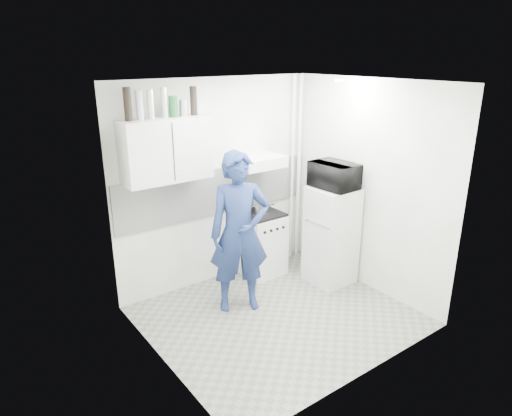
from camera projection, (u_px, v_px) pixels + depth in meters
floor at (278, 316)px, 5.23m from camera, size 2.80×2.80×0.00m
ceiling at (282, 82)px, 4.39m from camera, size 2.80×2.80×0.00m
wall_back at (217, 183)px, 5.76m from camera, size 2.80×0.00×2.80m
wall_left at (157, 240)px, 4.03m from camera, size 0.00×2.60×2.60m
wall_right at (368, 187)px, 5.60m from camera, size 0.00×2.60×2.60m
person at (239, 233)px, 5.15m from camera, size 0.81×0.69×1.88m
stove at (261, 244)px, 6.15m from camera, size 0.52×0.52×0.84m
fridge at (331, 235)px, 5.86m from camera, size 0.53×0.53×1.28m
stove_top at (262, 214)px, 6.01m from camera, size 0.50×0.50×0.03m
saucepan at (261, 209)px, 5.98m from camera, size 0.17×0.17×0.10m
microwave at (335, 175)px, 5.60m from camera, size 0.60×0.42×0.32m
bottle_a at (128, 104)px, 4.64m from camera, size 0.08×0.08×0.34m
bottle_b at (139, 105)px, 4.72m from camera, size 0.08×0.08×0.30m
bottle_c at (151, 104)px, 4.78m from camera, size 0.07×0.07×0.30m
bottle_d at (164, 103)px, 4.87m from camera, size 0.07×0.07×0.32m
canister_a at (173, 106)px, 4.94m from camera, size 0.09×0.09×0.23m
canister_b at (183, 108)px, 5.02m from camera, size 0.09×0.09×0.18m
bottle_e at (194, 101)px, 5.07m from camera, size 0.08×0.08×0.32m
upper_cabinet at (166, 150)px, 5.03m from camera, size 1.00×0.35×0.70m
range_hood at (257, 161)px, 5.74m from camera, size 0.60×0.50×0.14m
backsplash at (218, 191)px, 5.78m from camera, size 2.74×0.03×0.60m
pipe_a at (299, 170)px, 6.43m from camera, size 0.05×0.05×2.60m
pipe_b at (292, 171)px, 6.36m from camera, size 0.04×0.04×2.60m
ceiling_spot_fixture at (339, 80)px, 5.11m from camera, size 0.10×0.10×0.02m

